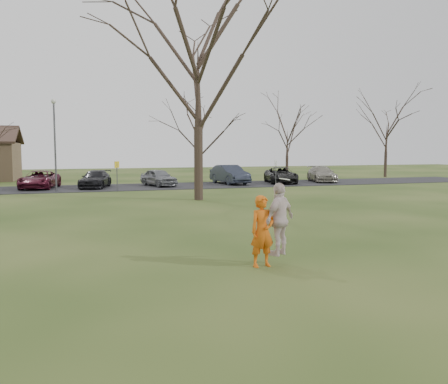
% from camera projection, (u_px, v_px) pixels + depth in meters
% --- Properties ---
extents(ground, '(120.00, 120.00, 0.00)m').
position_uv_depth(ground, '(271.00, 263.00, 12.24)').
color(ground, '#1E380F').
rests_on(ground, ground).
extents(parking_strip, '(62.00, 6.50, 0.04)m').
position_uv_depth(parking_strip, '(140.00, 187.00, 35.93)').
color(parking_strip, black).
rests_on(parking_strip, ground).
extents(player_defender, '(0.70, 0.50, 1.81)m').
position_uv_depth(player_defender, '(262.00, 231.00, 11.74)').
color(player_defender, '#D05811').
rests_on(player_defender, ground).
extents(car_2, '(3.07, 5.04, 1.31)m').
position_uv_depth(car_2, '(40.00, 180.00, 34.18)').
color(car_2, '#491120').
rests_on(car_2, parking_strip).
extents(car_3, '(2.88, 4.69, 1.27)m').
position_uv_depth(car_3, '(95.00, 179.00, 34.90)').
color(car_3, black).
rests_on(car_3, parking_strip).
extents(car_4, '(2.70, 4.22, 1.34)m').
position_uv_depth(car_4, '(159.00, 177.00, 36.47)').
color(car_4, slate).
rests_on(car_4, parking_strip).
extents(car_5, '(2.24, 4.89, 1.55)m').
position_uv_depth(car_5, '(230.00, 174.00, 38.69)').
color(car_5, '#272C3A').
rests_on(car_5, parking_strip).
extents(car_6, '(3.27, 5.20, 1.34)m').
position_uv_depth(car_6, '(281.00, 175.00, 39.53)').
color(car_6, black).
rests_on(car_6, parking_strip).
extents(car_7, '(3.02, 4.97, 1.35)m').
position_uv_depth(car_7, '(322.00, 174.00, 41.28)').
color(car_7, gray).
rests_on(car_7, parking_strip).
extents(catching_play, '(1.17, 0.96, 2.00)m').
position_uv_depth(catching_play, '(280.00, 219.00, 11.95)').
color(catching_play, silver).
rests_on(catching_play, ground).
extents(lamp_post, '(0.34, 0.34, 6.27)m').
position_uv_depth(lamp_post, '(55.00, 133.00, 31.36)').
color(lamp_post, '#47474C').
rests_on(lamp_post, ground).
extents(sign_yellow, '(0.35, 0.35, 2.08)m').
position_uv_depth(sign_yellow, '(117.00, 170.00, 32.34)').
color(sign_yellow, '#47474C').
rests_on(sign_yellow, ground).
extents(sign_white, '(0.35, 0.35, 2.08)m').
position_uv_depth(sign_white, '(276.00, 168.00, 36.01)').
color(sign_white, '#47474C').
rests_on(sign_white, ground).
extents(big_tree, '(9.00, 9.00, 14.00)m').
position_uv_depth(big_tree, '(198.00, 77.00, 26.41)').
color(big_tree, '#352821').
rests_on(big_tree, ground).
extents(small_tree_row, '(55.00, 5.90, 8.50)m').
position_uv_depth(small_tree_row, '(181.00, 138.00, 41.70)').
color(small_tree_row, '#352821').
rests_on(small_tree_row, ground).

